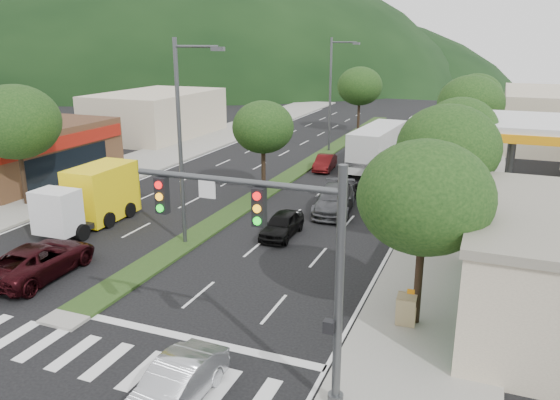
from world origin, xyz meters
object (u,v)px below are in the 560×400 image
at_px(tree_r_e, 477,95).
at_px(box_truck, 93,198).
at_px(tree_r_d, 471,103).
at_px(car_queue_a, 282,225).
at_px(traffic_signal, 283,246).
at_px(tree_r_a, 425,197).
at_px(streetlight_mid, 333,89).
at_px(car_queue_b, 335,200).
at_px(tree_r_b, 448,148).
at_px(tree_l_a, 16,122).
at_px(car_queue_c, 325,163).
at_px(sedan_silver, 175,384).
at_px(tree_med_near, 263,127).
at_px(car_queue_d, 376,183).
at_px(streetlight_near, 183,134).
at_px(suv_maroon, 40,260).
at_px(tree_med_far, 360,86).
at_px(tree_r_c, 460,129).
at_px(a_frame_sign, 406,308).
at_px(motorhome, 378,147).

height_order(tree_r_e, box_truck, tree_r_e).
xyz_separation_m(tree_r_d, tree_r_e, (0.00, 10.00, -0.29)).
bearing_deg(car_queue_a, traffic_signal, -69.39).
distance_m(tree_r_a, streetlight_mid, 31.32).
bearing_deg(car_queue_b, tree_r_b, -38.48).
distance_m(tree_l_a, car_queue_c, 21.84).
bearing_deg(box_truck, sedan_silver, 135.64).
xyz_separation_m(tree_r_a, tree_med_near, (-12.00, 14.00, -0.39)).
height_order(tree_r_e, car_queue_b, tree_r_e).
height_order(car_queue_c, box_truck, box_truck).
bearing_deg(car_queue_c, car_queue_d, -49.62).
bearing_deg(streetlight_near, tree_med_near, 91.18).
bearing_deg(tree_r_a, tree_med_near, 130.60).
xyz_separation_m(tree_r_e, suv_maroon, (-15.81, -37.68, -4.15)).
bearing_deg(tree_med_far, box_truck, -100.10).
distance_m(tree_r_b, tree_r_d, 18.00).
height_order(streetlight_mid, suv_maroon, streetlight_mid).
bearing_deg(tree_l_a, car_queue_d, 29.13).
bearing_deg(streetlight_near, box_truck, 172.76).
xyz_separation_m(tree_r_c, sedan_silver, (-5.63, -23.00, -4.10)).
height_order(tree_med_near, car_queue_b, tree_med_near).
bearing_deg(tree_r_b, streetlight_mid, 119.32).
height_order(car_queue_a, car_queue_c, car_queue_a).
bearing_deg(car_queue_d, tree_med_near, -155.84).
xyz_separation_m(tree_r_a, tree_r_c, (0.00, 16.00, -0.07)).
distance_m(tree_r_a, tree_med_far, 41.76).
bearing_deg(suv_maroon, streetlight_near, -127.99).
height_order(tree_r_d, car_queue_c, tree_r_d).
height_order(tree_r_d, box_truck, tree_r_d).
relative_size(streetlight_mid, box_truck, 1.56).
bearing_deg(car_queue_c, tree_r_b, -58.78).
height_order(car_queue_b, a_frame_sign, a_frame_sign).
bearing_deg(sedan_silver, tree_r_a, 53.18).
height_order(tree_r_c, car_queue_a, tree_r_c).
bearing_deg(tree_r_b, motorhome, 112.32).
bearing_deg(tree_r_a, a_frame_sign, -126.84).
relative_size(tree_l_a, car_queue_b, 1.39).
bearing_deg(streetlight_near, car_queue_c, 84.76).
distance_m(tree_r_b, car_queue_a, 9.08).
distance_m(tree_med_far, suv_maroon, 42.07).
relative_size(tree_r_a, tree_med_far, 0.96).
bearing_deg(car_queue_a, tree_med_far, 96.16).
relative_size(streetlight_mid, car_queue_d, 2.05).
height_order(tree_r_d, car_queue_a, tree_r_d).
bearing_deg(car_queue_d, car_queue_b, -103.67).
distance_m(traffic_signal, streetlight_near, 13.03).
distance_m(tree_r_c, car_queue_c, 12.42).
height_order(tree_r_a, tree_r_d, tree_r_d).
xyz_separation_m(suv_maroon, car_queue_b, (9.33, 13.51, 0.01)).
bearing_deg(tree_r_c, tree_med_near, -170.54).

